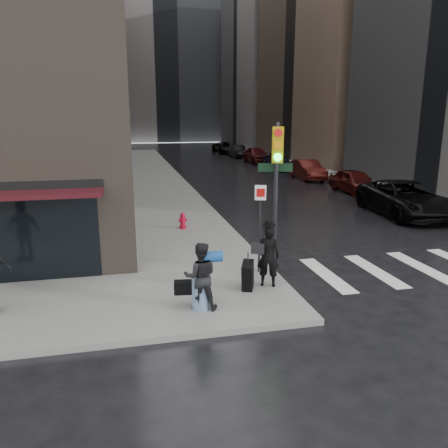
{
  "coord_description": "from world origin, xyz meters",
  "views": [
    {
      "loc": [
        -2.2,
        -10.29,
        4.58
      ],
      "look_at": [
        0.75,
        2.71,
        1.3
      ],
      "focal_mm": 35.0,
      "sensor_mm": 36.0,
      "label": 1
    }
  ],
  "objects_px": {
    "traffic_light": "(275,179)",
    "parked_car_6": "(225,148)",
    "parked_car_0": "(405,199)",
    "parked_car_4": "(256,155)",
    "parked_car_2": "(307,170)",
    "man_overcoat": "(264,259)",
    "parked_car_1": "(355,181)",
    "parked_car_3": "(278,162)",
    "man_jeans": "(200,276)",
    "fire_hydrant": "(183,221)",
    "parked_car_5": "(238,151)"
  },
  "relations": [
    {
      "from": "traffic_light",
      "to": "parked_car_6",
      "type": "bearing_deg",
      "value": 92.87
    },
    {
      "from": "parked_car_0",
      "to": "parked_car_4",
      "type": "bearing_deg",
      "value": 95.22
    },
    {
      "from": "parked_car_0",
      "to": "parked_car_2",
      "type": "height_order",
      "value": "parked_car_0"
    },
    {
      "from": "man_overcoat",
      "to": "parked_car_4",
      "type": "height_order",
      "value": "man_overcoat"
    },
    {
      "from": "parked_car_4",
      "to": "man_overcoat",
      "type": "bearing_deg",
      "value": -106.85
    },
    {
      "from": "parked_car_4",
      "to": "traffic_light",
      "type": "bearing_deg",
      "value": -106.37
    },
    {
      "from": "parked_car_1",
      "to": "parked_car_3",
      "type": "distance_m",
      "value": 12.61
    },
    {
      "from": "man_jeans",
      "to": "parked_car_6",
      "type": "height_order",
      "value": "man_jeans"
    },
    {
      "from": "parked_car_0",
      "to": "parked_car_1",
      "type": "xyz_separation_m",
      "value": [
        0.86,
        6.3,
        -0.09
      ]
    },
    {
      "from": "traffic_light",
      "to": "fire_hydrant",
      "type": "relative_size",
      "value": 6.65
    },
    {
      "from": "parked_car_6",
      "to": "parked_car_2",
      "type": "bearing_deg",
      "value": -92.9
    },
    {
      "from": "man_overcoat",
      "to": "parked_car_2",
      "type": "height_order",
      "value": "man_overcoat"
    },
    {
      "from": "parked_car_3",
      "to": "parked_car_1",
      "type": "bearing_deg",
      "value": -90.65
    },
    {
      "from": "man_overcoat",
      "to": "parked_car_0",
      "type": "relative_size",
      "value": 0.31
    },
    {
      "from": "traffic_light",
      "to": "parked_car_3",
      "type": "distance_m",
      "value": 27.16
    },
    {
      "from": "parked_car_4",
      "to": "parked_car_6",
      "type": "height_order",
      "value": "parked_car_4"
    },
    {
      "from": "man_jeans",
      "to": "parked_car_0",
      "type": "bearing_deg",
      "value": -135.04
    },
    {
      "from": "parked_car_4",
      "to": "parked_car_3",
      "type": "bearing_deg",
      "value": -89.45
    },
    {
      "from": "parked_car_3",
      "to": "parked_car_6",
      "type": "height_order",
      "value": "parked_car_6"
    },
    {
      "from": "man_jeans",
      "to": "traffic_light",
      "type": "height_order",
      "value": "traffic_light"
    },
    {
      "from": "parked_car_1",
      "to": "parked_car_3",
      "type": "bearing_deg",
      "value": 91.79
    },
    {
      "from": "parked_car_3",
      "to": "parked_car_4",
      "type": "bearing_deg",
      "value": 87.97
    },
    {
      "from": "man_jeans",
      "to": "parked_car_4",
      "type": "distance_m",
      "value": 35.64
    },
    {
      "from": "parked_car_0",
      "to": "parked_car_6",
      "type": "distance_m",
      "value": 37.8
    },
    {
      "from": "parked_car_1",
      "to": "parked_car_3",
      "type": "relative_size",
      "value": 0.93
    },
    {
      "from": "fire_hydrant",
      "to": "parked_car_5",
      "type": "relative_size",
      "value": 0.15
    },
    {
      "from": "parked_car_0",
      "to": "parked_car_3",
      "type": "bearing_deg",
      "value": 94.72
    },
    {
      "from": "parked_car_2",
      "to": "parked_car_1",
      "type": "bearing_deg",
      "value": -84.32
    },
    {
      "from": "fire_hydrant",
      "to": "parked_car_2",
      "type": "bearing_deg",
      "value": 50.08
    },
    {
      "from": "man_overcoat",
      "to": "parked_car_6",
      "type": "xyz_separation_m",
      "value": [
        9.33,
        45.29,
        -0.19
      ]
    },
    {
      "from": "man_jeans",
      "to": "parked_car_2",
      "type": "xyz_separation_m",
      "value": [
        11.77,
        21.1,
        -0.24
      ]
    },
    {
      "from": "parked_car_0",
      "to": "parked_car_4",
      "type": "height_order",
      "value": "parked_car_0"
    },
    {
      "from": "man_overcoat",
      "to": "parked_car_6",
      "type": "height_order",
      "value": "man_overcoat"
    },
    {
      "from": "man_overcoat",
      "to": "parked_car_0",
      "type": "bearing_deg",
      "value": -119.54
    },
    {
      "from": "traffic_light",
      "to": "parked_car_5",
      "type": "distance_m",
      "value": 39.12
    },
    {
      "from": "parked_car_1",
      "to": "parked_car_2",
      "type": "xyz_separation_m",
      "value": [
        -0.41,
        6.3,
        0.0
      ]
    },
    {
      "from": "parked_car_3",
      "to": "parked_car_5",
      "type": "height_order",
      "value": "parked_car_5"
    },
    {
      "from": "man_jeans",
      "to": "fire_hydrant",
      "type": "xyz_separation_m",
      "value": [
        0.6,
        7.75,
        -0.53
      ]
    },
    {
      "from": "man_overcoat",
      "to": "parked_car_3",
      "type": "height_order",
      "value": "man_overcoat"
    },
    {
      "from": "man_overcoat",
      "to": "fire_hydrant",
      "type": "relative_size",
      "value": 2.85
    },
    {
      "from": "parked_car_4",
      "to": "parked_car_5",
      "type": "relative_size",
      "value": 1.12
    },
    {
      "from": "parked_car_2",
      "to": "parked_car_4",
      "type": "distance_m",
      "value": 12.6
    },
    {
      "from": "parked_car_1",
      "to": "parked_car_5",
      "type": "bearing_deg",
      "value": 91.54
    },
    {
      "from": "fire_hydrant",
      "to": "parked_car_4",
      "type": "distance_m",
      "value": 28.18
    },
    {
      "from": "parked_car_1",
      "to": "parked_car_2",
      "type": "bearing_deg",
      "value": 93.25
    },
    {
      "from": "parked_car_3",
      "to": "fire_hydrant",
      "type": "bearing_deg",
      "value": -122.32
    },
    {
      "from": "man_jeans",
      "to": "parked_car_5",
      "type": "height_order",
      "value": "man_jeans"
    },
    {
      "from": "parked_car_0",
      "to": "parked_car_6",
      "type": "bearing_deg",
      "value": 95.99
    },
    {
      "from": "fire_hydrant",
      "to": "parked_car_2",
      "type": "height_order",
      "value": "parked_car_2"
    },
    {
      "from": "man_jeans",
      "to": "fire_hydrant",
      "type": "height_order",
      "value": "man_jeans"
    }
  ]
}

